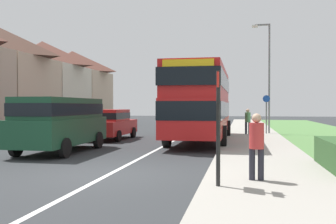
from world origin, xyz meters
TOP-DOWN VIEW (x-y plane):
  - ground_plane at (0.00, 0.00)m, footprint 120.00×120.00m
  - lane_marking_centre at (0.00, 8.00)m, footprint 0.14×60.00m
  - pavement_near_side at (4.20, 6.00)m, footprint 3.20×68.00m
  - double_decker_bus at (1.47, 9.67)m, footprint 2.80×9.91m
  - parked_van_dark_green at (-3.58, 4.33)m, footprint 2.11×5.13m
  - parked_car_red at (-3.54, 10.14)m, footprint 1.88×4.43m
  - pedestrian_at_stop at (3.84, -0.67)m, footprint 0.34×0.34m
  - pedestrian_walking_away at (3.89, 14.15)m, footprint 0.34×0.34m
  - bus_stop_sign at (3.00, -1.49)m, footprint 0.09×0.52m
  - cycle_route_sign at (5.04, 14.72)m, footprint 0.44×0.08m
  - street_lamp_mid at (5.12, 15.14)m, footprint 1.14×0.20m
  - house_terrace_far_side at (-13.61, 17.80)m, footprint 6.77×23.97m

SIDE VIEW (x-z plane):
  - ground_plane at x=0.00m, z-range 0.00..0.00m
  - lane_marking_centre at x=0.00m, z-range 0.00..0.01m
  - pavement_near_side at x=4.20m, z-range 0.00..0.12m
  - parked_car_red at x=-3.54m, z-range 0.08..1.73m
  - pedestrian_at_stop at x=3.84m, z-range 0.14..1.81m
  - pedestrian_walking_away at x=3.89m, z-range 0.14..1.81m
  - parked_van_dark_green at x=-3.58m, z-range 0.21..2.37m
  - cycle_route_sign at x=5.04m, z-range 0.17..2.69m
  - bus_stop_sign at x=3.00m, z-range 0.24..2.84m
  - double_decker_bus at x=1.47m, z-range 0.29..3.99m
  - house_terrace_far_side at x=-13.61m, z-range 0.00..7.51m
  - street_lamp_mid at x=5.12m, z-range 0.54..7.59m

